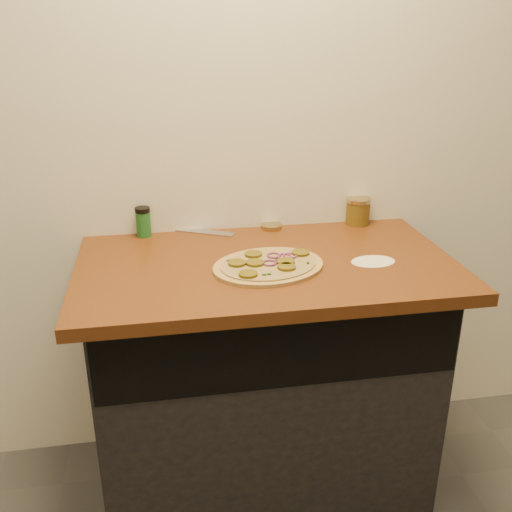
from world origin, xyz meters
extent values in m
cube|color=silver|center=(0.00, 1.75, 1.35)|extent=(4.00, 0.02, 2.70)
cube|color=black|center=(0.00, 1.45, 0.43)|extent=(1.10, 0.60, 0.86)
cube|color=#633313|center=(0.00, 1.42, 0.88)|extent=(1.20, 0.70, 0.04)
cylinder|color=tan|center=(0.00, 1.36, 0.91)|extent=(0.43, 0.43, 0.01)
cylinder|color=#CBC186|center=(0.00, 1.36, 0.91)|extent=(0.37, 0.37, 0.00)
cylinder|color=brown|center=(-0.10, 1.37, 0.92)|extent=(0.06, 0.06, 0.01)
cylinder|color=brown|center=(-0.04, 1.43, 0.92)|extent=(0.06, 0.06, 0.01)
cylinder|color=brown|center=(0.05, 1.35, 0.92)|extent=(0.06, 0.06, 0.01)
cylinder|color=brown|center=(-0.08, 1.28, 0.92)|extent=(0.06, 0.06, 0.01)
cylinder|color=brown|center=(0.11, 1.42, 0.92)|extent=(0.06, 0.06, 0.01)
cylinder|color=brown|center=(-0.05, 1.36, 0.92)|extent=(0.06, 0.06, 0.01)
cylinder|color=brown|center=(0.04, 1.32, 0.92)|extent=(0.06, 0.06, 0.01)
torus|color=#792D6A|center=(0.07, 1.40, 0.92)|extent=(0.05, 0.05, 0.01)
torus|color=#792D6A|center=(0.02, 1.42, 0.92)|extent=(0.05, 0.05, 0.01)
torus|color=#792D6A|center=(0.05, 1.40, 0.92)|extent=(0.05, 0.05, 0.01)
torus|color=#792D6A|center=(0.00, 1.36, 0.92)|extent=(0.05, 0.05, 0.01)
cube|color=black|center=(0.06, 1.35, 0.92)|extent=(0.01, 0.01, 0.00)
cube|color=black|center=(-0.02, 1.28, 0.92)|extent=(0.01, 0.01, 0.00)
cube|color=black|center=(0.03, 1.38, 0.92)|extent=(0.02, 0.01, 0.00)
cube|color=black|center=(0.12, 1.34, 0.92)|extent=(0.01, 0.01, 0.00)
cube|color=black|center=(-0.03, 1.28, 0.92)|extent=(0.01, 0.01, 0.00)
cube|color=black|center=(-0.02, 1.38, 0.92)|extent=(0.01, 0.02, 0.00)
cube|color=black|center=(-0.12, 1.40, 0.92)|extent=(0.02, 0.01, 0.00)
cube|color=black|center=(-0.09, 1.36, 0.92)|extent=(0.01, 0.02, 0.00)
cube|color=black|center=(-0.06, 1.35, 0.92)|extent=(0.01, 0.01, 0.00)
cube|color=#B7BAC1|center=(-0.17, 1.72, 0.90)|extent=(0.22, 0.14, 0.01)
cube|color=black|center=(-0.31, 1.79, 0.91)|extent=(0.12, 0.08, 0.02)
cylinder|color=tan|center=(0.08, 1.72, 0.91)|extent=(0.09, 0.09, 0.02)
cylinder|color=maroon|center=(0.41, 1.72, 0.94)|extent=(0.09, 0.09, 0.09)
cylinder|color=tan|center=(0.41, 1.72, 0.99)|extent=(0.09, 0.09, 0.01)
cylinder|color=#1E6128|center=(-0.39, 1.72, 0.95)|extent=(0.05, 0.05, 0.09)
cylinder|color=black|center=(-0.39, 1.72, 1.00)|extent=(0.05, 0.05, 0.02)
cylinder|color=white|center=(0.33, 1.35, 0.90)|extent=(0.16, 0.16, 0.00)
camera|label=1|loc=(-0.32, -0.23, 1.60)|focal=40.00mm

